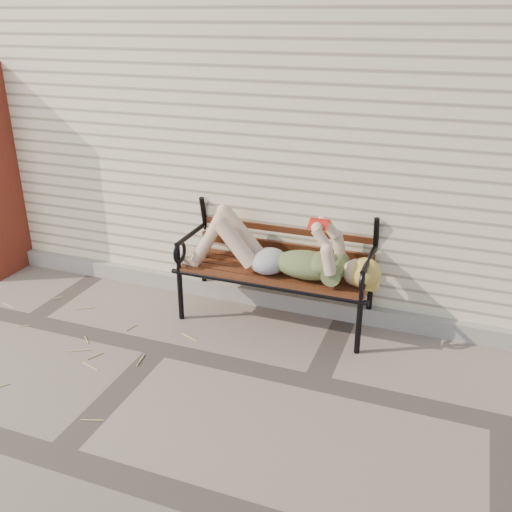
% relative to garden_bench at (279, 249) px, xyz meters
% --- Properties ---
extents(ground, '(80.00, 80.00, 0.00)m').
position_rel_garden_bench_xyz_m(ground, '(-0.69, -0.82, -0.62)').
color(ground, gray).
rests_on(ground, ground).
extents(house_wall, '(8.00, 4.00, 3.00)m').
position_rel_garden_bench_xyz_m(house_wall, '(-0.69, 2.18, 0.88)').
color(house_wall, '#F4E5BE').
rests_on(house_wall, ground).
extents(foundation_strip, '(8.00, 0.10, 0.15)m').
position_rel_garden_bench_xyz_m(foundation_strip, '(-0.69, 0.15, -0.55)').
color(foundation_strip, '#A8A198').
rests_on(foundation_strip, ground).
extents(garden_bench, '(1.71, 0.68, 1.11)m').
position_rel_garden_bench_xyz_m(garden_bench, '(0.00, 0.00, 0.00)').
color(garden_bench, black).
rests_on(garden_bench, ground).
extents(reading_woman, '(1.61, 0.37, 0.51)m').
position_rel_garden_bench_xyz_m(reading_woman, '(0.01, -0.14, 0.04)').
color(reading_woman, '#0A2E46').
rests_on(reading_woman, ground).
extents(straw_scatter, '(2.25, 1.58, 0.01)m').
position_rel_garden_bench_xyz_m(straw_scatter, '(-1.26, -1.11, -0.61)').
color(straw_scatter, '#C8BF61').
rests_on(straw_scatter, ground).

